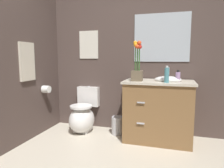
{
  "coord_description": "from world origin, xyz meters",
  "views": [
    {
      "loc": [
        0.58,
        -1.46,
        1.16
      ],
      "look_at": [
        -0.25,
        1.33,
        0.78
      ],
      "focal_mm": 32.75,
      "sensor_mm": 36.0,
      "label": 1
    }
  ],
  "objects_px": {
    "trash_bin": "(117,125)",
    "hanging_towel": "(27,62)",
    "vanity_cabinet": "(158,110)",
    "wall_mirror": "(161,38)",
    "wall_poster": "(89,45)",
    "soap_bottle": "(178,77)",
    "toilet": "(83,116)",
    "lotion_bottle": "(167,75)",
    "toilet_paper_roll": "(46,89)",
    "flower_vase": "(137,66)"
  },
  "relations": [
    {
      "from": "trash_bin",
      "to": "hanging_towel",
      "type": "distance_m",
      "value": 1.59
    },
    {
      "from": "vanity_cabinet",
      "to": "wall_mirror",
      "type": "relative_size",
      "value": 1.28
    },
    {
      "from": "vanity_cabinet",
      "to": "wall_poster",
      "type": "relative_size",
      "value": 2.29
    },
    {
      "from": "trash_bin",
      "to": "wall_poster",
      "type": "relative_size",
      "value": 0.61
    },
    {
      "from": "soap_bottle",
      "to": "toilet",
      "type": "bearing_deg",
      "value": 176.93
    },
    {
      "from": "vanity_cabinet",
      "to": "trash_bin",
      "type": "relative_size",
      "value": 3.76
    },
    {
      "from": "lotion_bottle",
      "to": "hanging_towel",
      "type": "height_order",
      "value": "hanging_towel"
    },
    {
      "from": "trash_bin",
      "to": "hanging_towel",
      "type": "relative_size",
      "value": 0.52
    },
    {
      "from": "hanging_towel",
      "to": "toilet_paper_roll",
      "type": "xyz_separation_m",
      "value": [
        0.06,
        0.33,
        -0.43
      ]
    },
    {
      "from": "vanity_cabinet",
      "to": "trash_bin",
      "type": "bearing_deg",
      "value": 174.17
    },
    {
      "from": "toilet",
      "to": "vanity_cabinet",
      "type": "relative_size",
      "value": 0.67
    },
    {
      "from": "wall_mirror",
      "to": "soap_bottle",
      "type": "bearing_deg",
      "value": -54.53
    },
    {
      "from": "hanging_towel",
      "to": "wall_poster",
      "type": "bearing_deg",
      "value": 54.21
    },
    {
      "from": "hanging_towel",
      "to": "toilet_paper_roll",
      "type": "distance_m",
      "value": 0.54
    },
    {
      "from": "flower_vase",
      "to": "soap_bottle",
      "type": "xyz_separation_m",
      "value": [
        0.53,
        0.05,
        -0.13
      ]
    },
    {
      "from": "lotion_bottle",
      "to": "wall_mirror",
      "type": "xyz_separation_m",
      "value": [
        -0.11,
        0.47,
        0.51
      ]
    },
    {
      "from": "lotion_bottle",
      "to": "trash_bin",
      "type": "bearing_deg",
      "value": 161.28
    },
    {
      "from": "lotion_bottle",
      "to": "wall_poster",
      "type": "xyz_separation_m",
      "value": [
        -1.26,
        0.47,
        0.42
      ]
    },
    {
      "from": "flower_vase",
      "to": "lotion_bottle",
      "type": "xyz_separation_m",
      "value": [
        0.39,
        -0.08,
        -0.1
      ]
    },
    {
      "from": "flower_vase",
      "to": "wall_mirror",
      "type": "bearing_deg",
      "value": 54.14
    },
    {
      "from": "flower_vase",
      "to": "toilet_paper_roll",
      "type": "relative_size",
      "value": 4.91
    },
    {
      "from": "soap_bottle",
      "to": "hanging_towel",
      "type": "bearing_deg",
      "value": -167.15
    },
    {
      "from": "lotion_bottle",
      "to": "wall_poster",
      "type": "height_order",
      "value": "wall_poster"
    },
    {
      "from": "soap_bottle",
      "to": "hanging_towel",
      "type": "distance_m",
      "value": 2.03
    },
    {
      "from": "wall_mirror",
      "to": "hanging_towel",
      "type": "height_order",
      "value": "wall_mirror"
    },
    {
      "from": "toilet",
      "to": "toilet_paper_roll",
      "type": "xyz_separation_m",
      "value": [
        -0.52,
        -0.2,
        0.44
      ]
    },
    {
      "from": "lotion_bottle",
      "to": "wall_poster",
      "type": "distance_m",
      "value": 1.41
    },
    {
      "from": "lotion_bottle",
      "to": "wall_poster",
      "type": "relative_size",
      "value": 0.48
    },
    {
      "from": "flower_vase",
      "to": "trash_bin",
      "type": "xyz_separation_m",
      "value": [
        -0.32,
        0.16,
        -0.91
      ]
    },
    {
      "from": "toilet_paper_roll",
      "to": "wall_mirror",
      "type": "bearing_deg",
      "value": 15.52
    },
    {
      "from": "soap_bottle",
      "to": "trash_bin",
      "type": "distance_m",
      "value": 1.15
    },
    {
      "from": "wall_mirror",
      "to": "hanging_towel",
      "type": "bearing_deg",
      "value": -155.35
    },
    {
      "from": "toilet",
      "to": "toilet_paper_roll",
      "type": "height_order",
      "value": "toilet_paper_roll"
    },
    {
      "from": "soap_bottle",
      "to": "wall_mirror",
      "type": "distance_m",
      "value": 0.68
    },
    {
      "from": "vanity_cabinet",
      "to": "wall_poster",
      "type": "xyz_separation_m",
      "value": [
        -1.16,
        0.29,
        0.93
      ]
    },
    {
      "from": "lotion_bottle",
      "to": "toilet_paper_roll",
      "type": "bearing_deg",
      "value": 179.74
    },
    {
      "from": "trash_bin",
      "to": "wall_poster",
      "type": "xyz_separation_m",
      "value": [
        -0.55,
        0.23,
        1.23
      ]
    },
    {
      "from": "trash_bin",
      "to": "wall_mirror",
      "type": "bearing_deg",
      "value": 21.11
    },
    {
      "from": "flower_vase",
      "to": "wall_mirror",
      "type": "distance_m",
      "value": 0.63
    },
    {
      "from": "toilet",
      "to": "flower_vase",
      "type": "bearing_deg",
      "value": -8.11
    },
    {
      "from": "vanity_cabinet",
      "to": "lotion_bottle",
      "type": "height_order",
      "value": "lotion_bottle"
    },
    {
      "from": "vanity_cabinet",
      "to": "toilet_paper_roll",
      "type": "bearing_deg",
      "value": -174.2
    },
    {
      "from": "hanging_towel",
      "to": "flower_vase",
      "type": "bearing_deg",
      "value": 15.5
    },
    {
      "from": "soap_bottle",
      "to": "toilet_paper_roll",
      "type": "xyz_separation_m",
      "value": [
        -1.91,
        -0.12,
        -0.23
      ]
    },
    {
      "from": "vanity_cabinet",
      "to": "wall_mirror",
      "type": "height_order",
      "value": "wall_mirror"
    },
    {
      "from": "trash_bin",
      "to": "toilet",
      "type": "bearing_deg",
      "value": -176.35
    },
    {
      "from": "trash_bin",
      "to": "toilet_paper_roll",
      "type": "relative_size",
      "value": 2.47
    },
    {
      "from": "wall_poster",
      "to": "hanging_towel",
      "type": "xyz_separation_m",
      "value": [
        -0.57,
        -0.79,
        -0.26
      ]
    },
    {
      "from": "vanity_cabinet",
      "to": "flower_vase",
      "type": "xyz_separation_m",
      "value": [
        -0.29,
        -0.1,
        0.61
      ]
    },
    {
      "from": "wall_poster",
      "to": "wall_mirror",
      "type": "xyz_separation_m",
      "value": [
        1.15,
        0.0,
        0.08
      ]
    }
  ]
}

